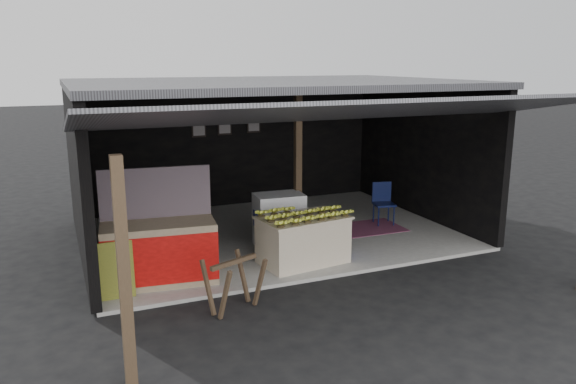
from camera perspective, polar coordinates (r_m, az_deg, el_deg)
name	(u,v)px	position (r m, az deg, el deg)	size (l,w,h in m)	color
ground	(329,279)	(9.02, 4.16, -8.81)	(80.00, 80.00, 0.00)	black
concrete_slab	(272,234)	(11.16, -1.69, -4.25)	(7.00, 5.00, 0.06)	gray
shophouse	(265,128)	(11.02, -2.36, 6.54)	(7.40, 7.29, 3.02)	black
banana_table	(303,240)	(9.41, 1.53, -4.85)	(1.56, 1.08, 0.80)	beige
banana_pile	(303,212)	(9.27, 1.55, -2.05)	(1.34, 0.80, 0.16)	yellow
white_crate	(279,220)	(10.25, -0.91, -2.85)	(0.91, 0.65, 0.97)	white
neighbor_stall	(159,250)	(8.78, -12.93, -5.73)	(1.76, 0.95, 1.74)	#998466
green_signboard	(114,271)	(8.39, -17.28, -7.65)	(0.56, 0.04, 0.84)	black
sawhorse	(234,279)	(7.78, -5.50, -8.78)	(0.86, 0.85, 0.75)	#493624
water_barrel	(340,241)	(9.87, 5.28, -4.96)	(0.34, 0.34, 0.50)	#0E1A9C
plastic_chair	(383,199)	(11.81, 9.61, -0.75)	(0.49, 0.49, 0.86)	#0A1138
magenta_rug	(365,228)	(11.50, 7.84, -3.65)	(1.50, 1.00, 0.01)	#6A1747
picture_frames	(226,126)	(12.94, -6.32, 6.71)	(1.62, 0.04, 0.46)	black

